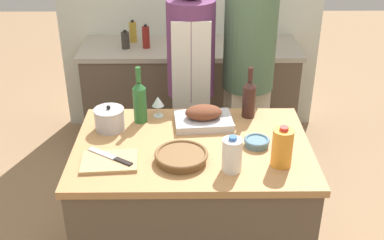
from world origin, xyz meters
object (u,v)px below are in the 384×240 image
at_px(wine_bottle_dark, 140,101).
at_px(person_cook_aproned, 191,77).
at_px(juice_jug, 282,147).
at_px(milk_jug, 232,155).
at_px(mixing_bowl, 257,142).
at_px(knife_chef, 112,157).
at_px(condiment_bottle_tall, 133,32).
at_px(condiment_bottle_short, 146,37).
at_px(wicker_basket, 181,156).
at_px(cutting_board, 109,161).
at_px(stock_pot, 109,119).
at_px(condiment_bottle_extra, 125,40).
at_px(roasting_pan, 203,117).
at_px(person_cook_guest, 248,70).
at_px(wine_glass_left, 158,102).

bearing_deg(wine_bottle_dark, person_cook_aproned, 63.48).
bearing_deg(juice_jug, milk_jug, -169.71).
bearing_deg(mixing_bowl, knife_chef, -169.58).
distance_m(condiment_bottle_tall, condiment_bottle_short, 0.19).
distance_m(juice_jug, milk_jug, 0.26).
xyz_separation_m(wicker_basket, juice_jug, (0.50, -0.04, 0.07)).
bearing_deg(milk_jug, cutting_board, 173.63).
relative_size(stock_pot, condiment_bottle_extra, 1.12).
distance_m(roasting_pan, wicker_basket, 0.41).
height_order(milk_jug, condiment_bottle_extra, milk_jug).
distance_m(roasting_pan, mixing_bowl, 0.37).
bearing_deg(person_cook_guest, roasting_pan, -128.27).
relative_size(roasting_pan, wine_bottle_dark, 1.02).
height_order(wicker_basket, stock_pot, stock_pot).
distance_m(wicker_basket, condiment_bottle_short, 1.75).
bearing_deg(condiment_bottle_short, juice_jug, -65.44).
bearing_deg(condiment_bottle_short, knife_chef, -91.62).
xyz_separation_m(cutting_board, condiment_bottle_short, (0.06, 1.74, 0.08)).
relative_size(wine_glass_left, person_cook_guest, 0.07).
height_order(stock_pot, juice_jug, juice_jug).
distance_m(wine_bottle_dark, condiment_bottle_tall, 1.45).
relative_size(stock_pot, condiment_bottle_tall, 0.90).
bearing_deg(wine_bottle_dark, milk_jug, -46.56).
xyz_separation_m(milk_jug, wine_bottle_dark, (-0.49, 0.52, 0.05)).
distance_m(stock_pot, condiment_bottle_tall, 1.53).
xyz_separation_m(stock_pot, person_cook_guest, (0.87, 0.72, 0.00)).
height_order(wicker_basket, condiment_bottle_tall, condiment_bottle_tall).
height_order(wicker_basket, mixing_bowl, wicker_basket).
distance_m(roasting_pan, milk_jug, 0.49).
distance_m(milk_jug, person_cook_guest, 1.17).
height_order(roasting_pan, mixing_bowl, roasting_pan).
distance_m(wicker_basket, knife_chef, 0.36).
bearing_deg(condiment_bottle_tall, milk_jug, -70.98).
height_order(wine_glass_left, knife_chef, wine_glass_left).
height_order(milk_jug, knife_chef, milk_jug).
distance_m(wine_glass_left, condiment_bottle_tall, 1.40).
bearing_deg(stock_pot, condiment_bottle_short, 85.70).
xyz_separation_m(milk_jug, condiment_bottle_short, (-0.55, 1.81, 0.00)).
bearing_deg(stock_pot, milk_jug, -32.99).
distance_m(condiment_bottle_extra, person_cook_aproned, 0.86).
distance_m(stock_pot, condiment_bottle_short, 1.39).
bearing_deg(person_cook_aproned, condiment_bottle_tall, 118.95).
relative_size(milk_jug, condiment_bottle_extra, 1.23).
bearing_deg(roasting_pan, milk_jug, -75.30).
relative_size(condiment_bottle_short, person_cook_aproned, 0.12).
bearing_deg(cutting_board, condiment_bottle_short, 88.11).
relative_size(cutting_board, person_cook_aproned, 0.18).
xyz_separation_m(condiment_bottle_tall, condiment_bottle_extra, (-0.05, -0.16, -0.02)).
distance_m(wicker_basket, cutting_board, 0.36).
distance_m(cutting_board, stock_pot, 0.37).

